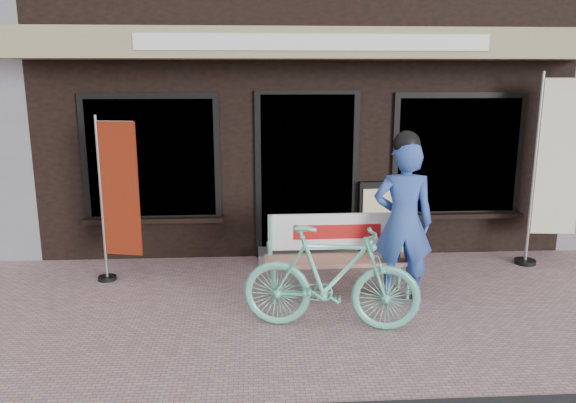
{
  "coord_description": "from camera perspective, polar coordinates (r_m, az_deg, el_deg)",
  "views": [
    {
      "loc": [
        -0.7,
        -5.23,
        2.41
      ],
      "look_at": [
        -0.33,
        0.7,
        1.05
      ],
      "focal_mm": 35.0,
      "sensor_mm": 36.0,
      "label": 1
    }
  ],
  "objects": [
    {
      "name": "ground",
      "position": [
        5.8,
        3.74,
        -11.68
      ],
      "size": [
        70.0,
        70.0,
        0.0
      ],
      "primitive_type": "plane",
      "color": "#AB8385",
      "rests_on": "ground"
    },
    {
      "name": "storefront",
      "position": [
        10.23,
        0.37,
        16.13
      ],
      "size": [
        7.0,
        6.77,
        6.0
      ],
      "color": "black",
      "rests_on": "ground"
    },
    {
      "name": "bench",
      "position": [
        6.26,
        5.13,
        -4.74
      ],
      "size": [
        1.64,
        0.45,
        0.89
      ],
      "rotation": [
        0.0,
        0.0,
        0.01
      ],
      "color": "#64C4A7",
      "rests_on": "ground"
    },
    {
      "name": "person",
      "position": [
        6.06,
        11.63,
        -1.76
      ],
      "size": [
        0.68,
        0.49,
        1.84
      ],
      "rotation": [
        0.0,
        0.0,
        -0.13
      ],
      "color": "#3152AA",
      "rests_on": "ground"
    },
    {
      "name": "bicycle",
      "position": [
        5.4,
        4.42,
        -7.76
      ],
      "size": [
        1.75,
        0.78,
        1.02
      ],
      "primitive_type": "imported",
      "rotation": [
        0.0,
        0.0,
        1.39
      ],
      "color": "#64C4A7",
      "rests_on": "ground"
    },
    {
      "name": "nobori_red",
      "position": [
        6.74,
        -16.95,
        0.34
      ],
      "size": [
        0.58,
        0.26,
        1.96
      ],
      "rotation": [
        0.0,
        0.0,
        -0.22
      ],
      "color": "gray",
      "rests_on": "ground"
    },
    {
      "name": "nobori_cream",
      "position": [
        7.75,
        25.43,
        3.08
      ],
      "size": [
        0.72,
        0.29,
        2.44
      ],
      "rotation": [
        0.0,
        0.0,
        -0.11
      ],
      "color": "gray",
      "rests_on": "ground"
    },
    {
      "name": "menu_stand",
      "position": [
        7.56,
        9.08,
        -1.72
      ],
      "size": [
        0.52,
        0.13,
        1.02
      ],
      "rotation": [
        0.0,
        0.0,
        0.04
      ],
      "color": "black",
      "rests_on": "ground"
    }
  ]
}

